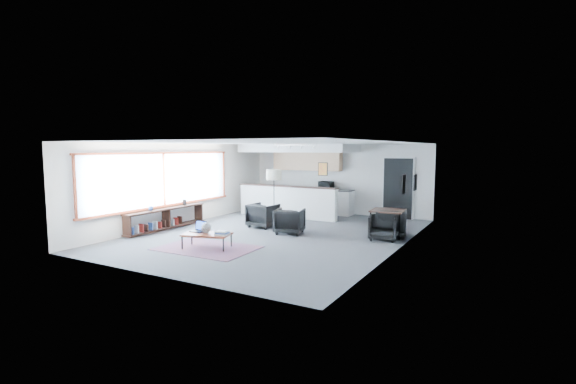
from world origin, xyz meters
The scene contains 21 objects.
room centered at (0.00, 0.00, 1.30)m, with size 7.02×9.02×2.62m.
window centered at (-3.46, -0.90, 1.46)m, with size 0.10×5.95×1.66m.
console centered at (-3.30, -1.05, 0.33)m, with size 0.35×3.00×0.80m.
kitchenette centered at (-1.20, 3.71, 1.38)m, with size 4.20×1.96×2.60m.
doorway centered at (2.30, 4.42, 1.07)m, with size 1.10×0.12×2.15m.
track_light centered at (-0.59, 2.20, 2.53)m, with size 1.60×0.07×0.15m.
wall_art_lower centered at (3.47, 0.40, 1.55)m, with size 0.03×0.38×0.48m.
wall_art_upper centered at (3.47, 1.70, 1.50)m, with size 0.03×0.34×0.44m.
kilim_rug centered at (-0.61, -2.30, 0.01)m, with size 2.39×1.66×0.01m.
coffee_table centered at (-0.61, -2.30, 0.35)m, with size 1.28×0.92×0.38m.
laptop centered at (-0.95, -2.18, 0.45)m, with size 0.36×0.30×0.25m.
ceramic_pot centered at (-0.67, -2.26, 0.50)m, with size 0.25×0.25×0.25m.
book_stack centered at (-0.16, -2.27, 0.42)m, with size 0.37×0.32×0.10m.
coaster centered at (-0.59, -2.57, 0.38)m, with size 0.12×0.12×0.01m.
armchair_left centered at (-0.91, 0.71, 0.41)m, with size 0.79×0.74×0.82m, color black.
armchair_right centered at (0.28, 0.26, 0.40)m, with size 0.77×0.73×0.80m, color black.
floor_lamp centered at (-1.06, 1.60, 1.52)m, with size 0.59×0.59×1.75m.
dining_table centered at (2.85, 1.28, 0.68)m, with size 0.94×0.94×0.74m.
dining_chair_near centered at (2.86, 0.74, 0.31)m, with size 0.60×0.57×0.62m, color black.
dining_chair_far centered at (2.93, 1.31, 0.36)m, with size 0.69×0.65×0.71m, color black.
microwave centered at (-0.32, 4.15, 1.10)m, with size 0.51×0.28×0.35m, color black.
Camera 1 is at (6.02, -10.07, 2.45)m, focal length 26.00 mm.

